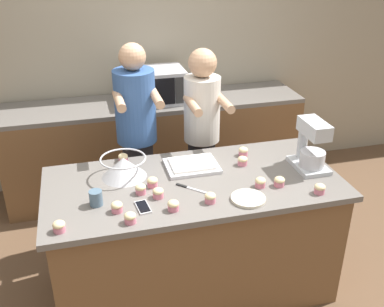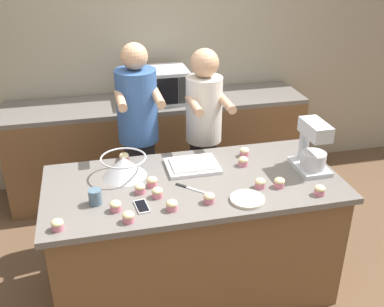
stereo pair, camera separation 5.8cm
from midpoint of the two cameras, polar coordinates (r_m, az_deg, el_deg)
name	(u,v)px [view 2 (the right image)]	position (r m, az deg, el deg)	size (l,w,h in m)	color
ground_plane	(193,284)	(3.48, 0.68, -16.29)	(16.00, 16.00, 0.00)	brown
back_wall	(150,48)	(4.44, -5.02, 13.23)	(10.00, 0.06, 2.70)	gray
island_counter	(193,236)	(3.19, 0.72, -10.40)	(1.94, 0.90, 0.89)	brown
back_counter	(159,146)	(4.41, -3.87, 0.97)	(2.80, 0.60, 0.93)	brown
person_left	(139,142)	(3.53, -6.26, 1.45)	(0.33, 0.49, 1.65)	#232328
person_right	(204,138)	(3.63, 1.97, 1.93)	(0.31, 0.48, 1.58)	#232328
stand_mixer	(312,149)	(3.14, 15.53, 0.59)	(0.20, 0.30, 0.35)	#B2B7BC
mixing_bowl	(124,166)	(3.00, -8.10, -1.56)	(0.31, 0.31, 0.14)	#BCBCC1
baking_tray	(192,165)	(3.10, 0.57, -1.50)	(0.36, 0.29, 0.04)	silver
microwave_oven	(161,85)	(4.19, -3.60, 8.67)	(0.49, 0.40, 0.30)	#B7B7BC
cell_phone	(142,207)	(2.69, -5.78, -6.72)	(0.09, 0.15, 0.01)	silver
drinking_glass	(95,197)	(2.75, -11.61, -5.42)	(0.08, 0.08, 0.09)	slate
small_plate	(247,199)	(2.76, 7.64, -5.77)	(0.21, 0.21, 0.02)	beige
knife	(189,188)	(2.87, 0.15, -4.38)	(0.17, 0.17, 0.01)	#BCBCC1
cupcake_0	(243,161)	(3.15, 7.05, -0.98)	(0.07, 0.07, 0.07)	#D17084
cupcake_1	(320,190)	(2.90, 16.46, -4.48)	(0.07, 0.07, 0.07)	#D17084
cupcake_2	(157,192)	(2.77, -3.83, -4.96)	(0.07, 0.07, 0.07)	#D17084
cupcake_3	(279,182)	(2.92, 11.59, -3.62)	(0.07, 0.07, 0.07)	#D17084
cupcake_4	(124,157)	(3.21, -8.11, -0.46)	(0.07, 0.07, 0.07)	#D17084
cupcake_5	(128,217)	(2.56, -7.45, -7.98)	(0.07, 0.07, 0.07)	#D17084
cupcake_6	(152,182)	(2.88, -4.51, -3.59)	(0.07, 0.07, 0.07)	#D17084
cupcake_7	(140,188)	(2.82, -6.02, -4.41)	(0.07, 0.07, 0.07)	#D17084
cupcake_8	(260,183)	(2.90, 9.21, -3.72)	(0.07, 0.07, 0.07)	#D17084
cupcake_9	(57,225)	(2.58, -16.11, -8.67)	(0.07, 0.07, 0.07)	#D17084
cupcake_10	(244,152)	(3.28, 7.17, 0.20)	(0.07, 0.07, 0.07)	#D17084
cupcake_11	(116,206)	(2.67, -9.06, -6.59)	(0.07, 0.07, 0.07)	#D17084
cupcake_12	(172,205)	(2.64, -1.94, -6.57)	(0.07, 0.07, 0.07)	#D17084
cupcake_13	(209,198)	(2.71, 2.80, -5.65)	(0.07, 0.07, 0.07)	#D17084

